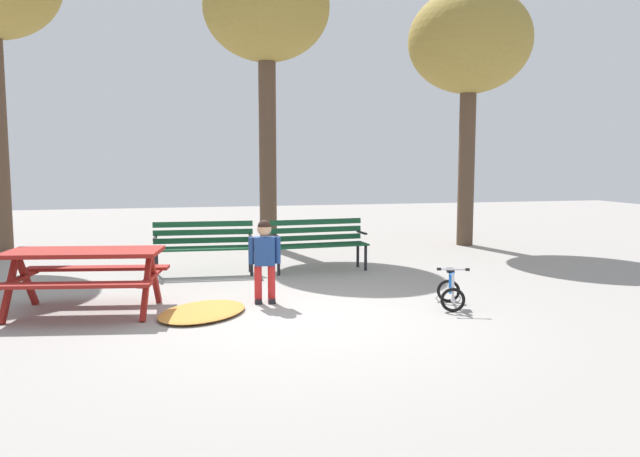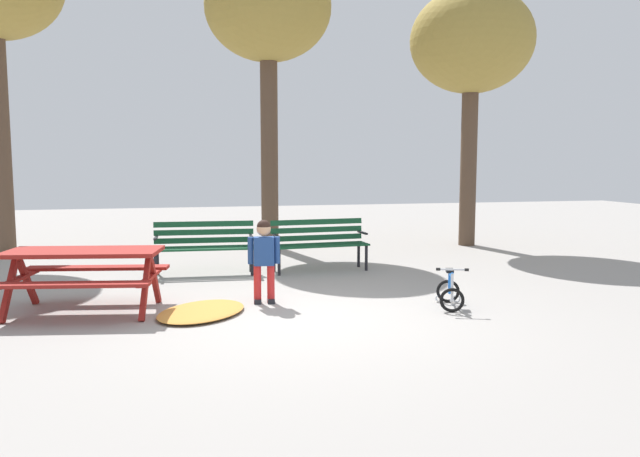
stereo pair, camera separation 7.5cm
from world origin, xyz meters
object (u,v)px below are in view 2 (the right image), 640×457
picnic_table (84,264)px  child_standing (264,254)px  park_bench_left (319,240)px  kids_bicycle (450,292)px  park_bench_far_left (204,243)px

picnic_table → child_standing: child_standing is taller
park_bench_left → kids_bicycle: 3.12m
picnic_table → child_standing: bearing=-0.4°
child_standing → kids_bicycle: child_standing is taller
picnic_table → child_standing: 2.18m
picnic_table → child_standing: (2.18, -0.02, 0.05)m
child_standing → kids_bicycle: 2.40m
park_bench_far_left → park_bench_left: size_ratio=1.00×
park_bench_far_left → kids_bicycle: bearing=-46.1°
picnic_table → park_bench_far_left: bearing=55.6°
park_bench_far_left → kids_bicycle: size_ratio=2.58×
park_bench_left → kids_bicycle: bearing=-71.1°
park_bench_far_left → kids_bicycle: park_bench_far_left is taller
picnic_table → kids_bicycle: picnic_table is taller
park_bench_far_left → child_standing: (0.66, -2.25, 0.13)m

